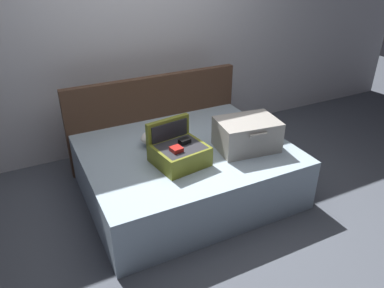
{
  "coord_description": "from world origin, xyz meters",
  "views": [
    {
      "loc": [
        -1.31,
        -2.32,
        2.17
      ],
      "look_at": [
        0.0,
        0.29,
        0.59
      ],
      "focal_mm": 34.83,
      "sensor_mm": 36.0,
      "label": 1
    }
  ],
  "objects_px": {
    "bed": "(187,171)",
    "hard_case_medium": "(179,151)",
    "pillow_near_headboard": "(163,135)",
    "hard_case_large": "(247,134)"
  },
  "relations": [
    {
      "from": "bed",
      "to": "hard_case_medium",
      "type": "relative_size",
      "value": 3.96
    },
    {
      "from": "hard_case_medium",
      "to": "bed",
      "type": "bearing_deg",
      "value": 40.76
    },
    {
      "from": "bed",
      "to": "pillow_near_headboard",
      "type": "xyz_separation_m",
      "value": [
        -0.15,
        0.21,
        0.33
      ]
    },
    {
      "from": "hard_case_large",
      "to": "pillow_near_headboard",
      "type": "xyz_separation_m",
      "value": [
        -0.65,
        0.45,
        -0.06
      ]
    },
    {
      "from": "bed",
      "to": "pillow_near_headboard",
      "type": "relative_size",
      "value": 4.24
    },
    {
      "from": "bed",
      "to": "hard_case_large",
      "type": "xyz_separation_m",
      "value": [
        0.5,
        -0.24,
        0.39
      ]
    },
    {
      "from": "bed",
      "to": "hard_case_large",
      "type": "bearing_deg",
      "value": -25.64
    },
    {
      "from": "hard_case_large",
      "to": "hard_case_medium",
      "type": "distance_m",
      "value": 0.67
    },
    {
      "from": "hard_case_large",
      "to": "hard_case_medium",
      "type": "height_order",
      "value": "hard_case_medium"
    },
    {
      "from": "pillow_near_headboard",
      "to": "hard_case_medium",
      "type": "bearing_deg",
      "value": -92.69
    }
  ]
}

